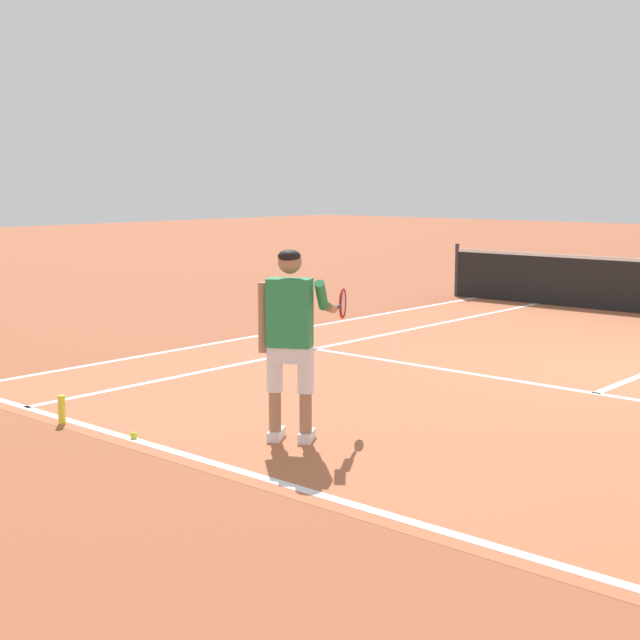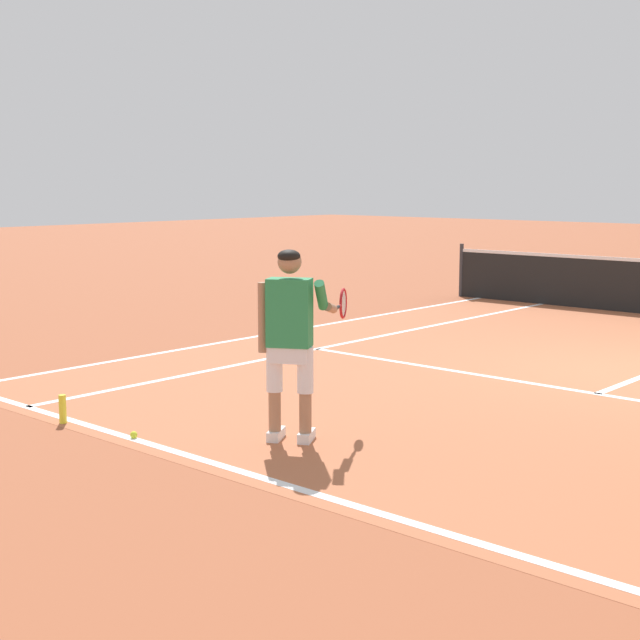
{
  "view_description": "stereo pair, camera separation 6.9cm",
  "coord_description": "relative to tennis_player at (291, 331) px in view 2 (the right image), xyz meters",
  "views": [
    {
      "loc": [
        4.19,
        -10.82,
        2.28
      ],
      "look_at": [
        -1.23,
        -4.65,
        1.05
      ],
      "focal_mm": 51.45,
      "sensor_mm": 36.0,
      "label": 1
    },
    {
      "loc": [
        4.25,
        -10.78,
        2.28
      ],
      "look_at": [
        -1.23,
        -4.65,
        1.05
      ],
      "focal_mm": 51.45,
      "sensor_mm": 36.0,
      "label": 2
    }
  ],
  "objects": [
    {
      "name": "water_bottle",
      "position": [
        -2.04,
        -1.03,
        -0.85
      ],
      "size": [
        0.07,
        0.07,
        0.28
      ],
      "primitive_type": "cylinder",
      "color": "yellow",
      "rests_on": "ground"
    },
    {
      "name": "court_inner_surface",
      "position": [
        1.24,
        4.51,
        -0.99
      ],
      "size": [
        10.98,
        11.26,
        0.0
      ],
      "primitive_type": "cube",
      "color": "#B2603D",
      "rests_on": "ground"
    },
    {
      "name": "line_singles_left",
      "position": [
        -2.88,
        4.51,
        -0.99
      ],
      "size": [
        0.1,
        10.86,
        0.01
      ],
      "primitive_type": "cube",
      "color": "white",
      "rests_on": "ground"
    },
    {
      "name": "tennis_player",
      "position": [
        0.0,
        0.0,
        0.0
      ],
      "size": [
        0.55,
        1.23,
        1.71
      ],
      "color": "white",
      "rests_on": "ground"
    },
    {
      "name": "line_baseline",
      "position": [
        1.24,
        -0.92,
        -0.99
      ],
      "size": [
        10.98,
        0.1,
        0.01
      ],
      "primitive_type": "cube",
      "color": "white",
      "rests_on": "ground"
    },
    {
      "name": "line_doubles_left",
      "position": [
        -4.25,
        4.51,
        -0.99
      ],
      "size": [
        0.1,
        10.86,
        0.01
      ],
      "primitive_type": "cube",
      "color": "white",
      "rests_on": "ground"
    },
    {
      "name": "line_service",
      "position": [
        1.24,
        3.54,
        -0.99
      ],
      "size": [
        8.23,
        0.1,
        0.01
      ],
      "primitive_type": "cube",
      "color": "white",
      "rests_on": "ground"
    },
    {
      "name": "tennis_ball_near_feet",
      "position": [
        -1.11,
        -0.9,
        -0.96
      ],
      "size": [
        0.07,
        0.07,
        0.07
      ],
      "primitive_type": "sphere",
      "color": "#CCE02D",
      "rests_on": "ground"
    }
  ]
}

